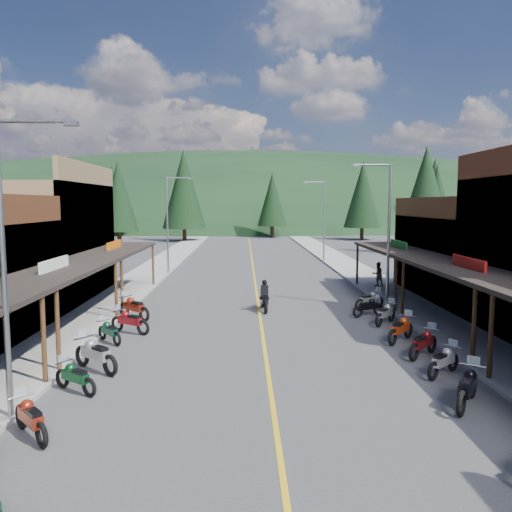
{
  "coord_description": "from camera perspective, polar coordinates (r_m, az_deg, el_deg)",
  "views": [
    {
      "loc": [
        -0.82,
        -19.03,
        5.84
      ],
      "look_at": [
        -0.17,
        7.73,
        3.0
      ],
      "focal_mm": 35.0,
      "sensor_mm": 36.0,
      "label": 1
    }
  ],
  "objects": [
    {
      "name": "ground",
      "position": [
        19.93,
        1.05,
        -10.99
      ],
      "size": [
        220.0,
        220.0,
        0.0
      ],
      "primitive_type": "plane",
      "color": "#38383A",
      "rests_on": "ground"
    },
    {
      "name": "centerline",
      "position": [
        39.48,
        -0.18,
        -2.45
      ],
      "size": [
        0.15,
        90.0,
        0.01
      ],
      "primitive_type": "cube",
      "color": "gold",
      "rests_on": "ground"
    },
    {
      "name": "sidewalk_west",
      "position": [
        40.24,
        -12.68,
        -2.33
      ],
      "size": [
        3.4,
        94.0,
        0.15
      ],
      "primitive_type": "cube",
      "color": "gray",
      "rests_on": "ground"
    },
    {
      "name": "sidewalk_east",
      "position": [
        40.59,
        12.2,
        -2.25
      ],
      "size": [
        3.4,
        94.0,
        0.15
      ],
      "primitive_type": "cube",
      "color": "gray",
      "rests_on": "ground"
    },
    {
      "name": "shop_west_3",
      "position": [
        33.07,
        -24.47,
        1.49
      ],
      "size": [
        10.9,
        10.2,
        8.2
      ],
      "color": "brown",
      "rests_on": "ground"
    },
    {
      "name": "shop_east_3",
      "position": [
        33.81,
        24.15,
        -0.09
      ],
      "size": [
        10.9,
        10.2,
        6.2
      ],
      "color": "#4C2D16",
      "rests_on": "ground"
    },
    {
      "name": "streetlight_0",
      "position": [
        14.47,
        -26.46,
        -0.04
      ],
      "size": [
        2.16,
        0.18,
        8.0
      ],
      "color": "gray",
      "rests_on": "ground"
    },
    {
      "name": "streetlight_1",
      "position": [
        41.51,
        -9.9,
        4.06
      ],
      "size": [
        2.16,
        0.18,
        8.0
      ],
      "color": "gray",
      "rests_on": "ground"
    },
    {
      "name": "streetlight_2",
      "position": [
        28.16,
        14.66,
        3.05
      ],
      "size": [
        2.16,
        0.18,
        8.0
      ],
      "color": "gray",
      "rests_on": "ground"
    },
    {
      "name": "streetlight_3",
      "position": [
        49.66,
        7.64,
        4.41
      ],
      "size": [
        2.16,
        0.18,
        8.0
      ],
      "color": "gray",
      "rests_on": "ground"
    },
    {
      "name": "ridge_hill",
      "position": [
        154.15,
        -1.08,
        3.88
      ],
      "size": [
        310.0,
        140.0,
        60.0
      ],
      "primitive_type": "ellipsoid",
      "color": "black",
      "rests_on": "ground"
    },
    {
      "name": "pine_1",
      "position": [
        92.01,
        -16.09,
        6.69
      ],
      "size": [
        5.88,
        5.88,
        12.5
      ],
      "color": "black",
      "rests_on": "ground"
    },
    {
      "name": "pine_2",
      "position": [
        77.61,
        -8.25,
        7.58
      ],
      "size": [
        6.72,
        6.72,
        14.0
      ],
      "color": "black",
      "rests_on": "ground"
    },
    {
      "name": "pine_3",
      "position": [
        85.17,
        1.87,
        6.48
      ],
      "size": [
        5.04,
        5.04,
        11.0
      ],
      "color": "black",
      "rests_on": "ground"
    },
    {
      "name": "pine_4",
      "position": [
        81.26,
        12.1,
        6.9
      ],
      "size": [
        5.88,
        5.88,
        12.5
      ],
      "color": "black",
      "rests_on": "ground"
    },
    {
      "name": "pine_5",
      "position": [
        97.49,
        19.69,
        6.97
      ],
      "size": [
        6.72,
        6.72,
        14.0
      ],
      "color": "black",
      "rests_on": "ground"
    },
    {
      "name": "pine_7",
      "position": [
        100.03,
        -19.68,
        6.5
      ],
      "size": [
        5.88,
        5.88,
        12.5
      ],
      "color": "black",
      "rests_on": "ground"
    },
    {
      "name": "pine_8",
      "position": [
        62.72,
        -21.23,
        5.77
      ],
      "size": [
        4.48,
        4.48,
        10.0
      ],
      "color": "black",
      "rests_on": "ground"
    },
    {
      "name": "pine_9",
      "position": [
        68.68,
        19.92,
        6.15
      ],
      "size": [
        4.93,
        4.93,
        10.8
      ],
      "color": "black",
      "rests_on": "ground"
    },
    {
      "name": "pine_10",
      "position": [
        71.15,
        -15.46,
        6.6
      ],
      "size": [
        5.38,
        5.38,
        11.6
      ],
      "color": "black",
      "rests_on": "ground"
    },
    {
      "name": "pine_11",
      "position": [
        60.73,
        18.81,
        7.0
      ],
      "size": [
        5.82,
        5.82,
        12.4
      ],
      "color": "black",
      "rests_on": "ground"
    },
    {
      "name": "bike_west_5",
      "position": [
        14.16,
        -24.37,
        -16.37
      ],
      "size": [
        1.81,
        1.91,
        1.13
      ],
      "primitive_type": null,
      "rotation": [
        0.0,
        0.0,
        0.73
      ],
      "color": "maroon",
      "rests_on": "ground"
    },
    {
      "name": "bike_west_6",
      "position": [
        16.78,
        -19.98,
        -12.74
      ],
      "size": [
        1.89,
        1.61,
        1.08
      ],
      "primitive_type": null,
      "rotation": [
        0.0,
        0.0,
        0.95
      ],
      "color": "#0B3B1A",
      "rests_on": "ground"
    },
    {
      "name": "bike_west_7",
      "position": [
        18.49,
        -17.88,
        -10.48
      ],
      "size": [
        2.3,
        2.1,
        1.34
      ],
      "primitive_type": null,
      "rotation": [
        0.0,
        0.0,
        0.87
      ],
      "color": "gray",
      "rests_on": "ground"
    },
    {
      "name": "bike_west_8",
      "position": [
        21.99,
        -16.43,
        -8.17
      ],
      "size": [
        1.69,
        1.8,
        1.06
      ],
      "primitive_type": null,
      "rotation": [
        0.0,
        0.0,
        0.72
      ],
      "color": "#0B3925",
      "rests_on": "ground"
    },
    {
      "name": "bike_west_9",
      "position": [
        23.28,
        -14.23,
        -7.12
      ],
      "size": [
        2.21,
        1.68,
        1.22
      ],
      "primitive_type": null,
      "rotation": [
        0.0,
        0.0,
        1.05
      ],
      "color": "maroon",
      "rests_on": "ground"
    },
    {
      "name": "bike_west_10",
      "position": [
        25.93,
        -13.79,
        -5.62
      ],
      "size": [
        2.27,
        2.15,
        1.34
      ],
      "primitive_type": null,
      "rotation": [
        0.0,
        0.0,
        0.84
      ],
      "color": "maroon",
      "rests_on": "ground"
    },
    {
      "name": "bike_east_5",
      "position": [
        15.96,
        23.03,
        -13.46
      ],
      "size": [
        1.89,
        2.26,
        1.28
      ],
      "primitive_type": null,
      "rotation": [
        0.0,
        0.0,
        -0.61
      ],
      "color": "black",
      "rests_on": "ground"
    },
    {
      "name": "bike_east_6",
      "position": [
        18.38,
        20.65,
        -11.03
      ],
      "size": [
        1.9,
        1.78,
        1.12
      ],
      "primitive_type": null,
      "rotation": [
        0.0,
        0.0,
        -0.85
      ],
      "color": "#949499",
      "rests_on": "ground"
    },
    {
      "name": "bike_east_7",
      "position": [
        20.24,
        18.58,
        -9.27
      ],
      "size": [
        1.98,
        1.96,
        1.2
      ],
      "primitive_type": null,
      "rotation": [
        0.0,
        0.0,
        -0.79
      ],
      "color": "#620D10",
      "rests_on": "ground"
    },
    {
      "name": "bike_east_8",
      "position": [
        22.09,
        16.23,
        -7.87
      ],
      "size": [
        1.98,
        2.09,
        1.24
      ],
      "primitive_type": null,
      "rotation": [
        0.0,
        0.0,
        -0.73
      ],
      "color": "#B7350D",
      "rests_on": "ground"
    },
    {
      "name": "bike_east_9",
      "position": [
        25.02,
        14.58,
        -6.27
      ],
      "size": [
        1.83,
        2.0,
        1.17
      ],
      "primitive_type": null,
      "rotation": [
        0.0,
        0.0,
        -0.7
      ],
      "color": "gray",
      "rests_on": "ground"
    },
    {
      "name": "bike_east_10",
      "position": [
        26.54,
        12.7,
        -5.6
      ],
      "size": [
        2.0,
        1.44,
        1.09
      ],
      "primitive_type": null,
      "rotation": [
        0.0,
        0.0,
        -1.1
      ],
      "color": "black",
      "rests_on": "ground"
    },
    {
      "name": "bike_east_11",
      "position": [
        28.23,
        12.84,
        -4.83
      ],
      "size": [
        2.09,
        1.64,
        1.16
      ],
      "primitive_type": null,
      "rotation": [
        0.0,
        0.0,
        -1.02
      ],
      "color": "gray",
      "rests_on": "ground"
    },
    {
      "name": "rider_on_bike",
      "position": [
        27.2,
        0.96,
        -4.83
      ],
      "size": [
        0.9,
        2.35,
        1.76
      ],
      "rotation": [
        0.0,
        0.0,
        0.06
      ],
      "color": "black",
      "rests_on": "ground"
    },
    {
      "name": "pedestrian_east_b",
      "position": [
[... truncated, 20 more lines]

